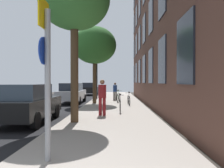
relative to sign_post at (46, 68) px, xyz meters
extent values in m
plane|color=#332D28|center=(-2.29, 11.90, -2.01)|extent=(41.80, 41.80, 0.00)
cube|color=black|center=(-4.39, 11.90, -2.00)|extent=(7.00, 38.00, 0.01)
cube|color=#9E9389|center=(1.21, 11.90, -1.95)|extent=(4.20, 38.00, 0.12)
cube|color=#1E232D|center=(3.53, 2.47, 0.72)|extent=(0.06, 1.70, 2.16)
cube|color=#1E232D|center=(3.53, 6.04, 0.72)|extent=(0.06, 1.70, 2.16)
cube|color=#1E232D|center=(3.53, 9.62, 0.72)|extent=(0.06, 1.70, 2.16)
cube|color=#1E232D|center=(3.53, 13.19, 0.72)|extent=(0.06, 1.70, 2.16)
cube|color=#1E232D|center=(3.53, 16.76, 0.72)|extent=(0.06, 1.70, 2.16)
cube|color=#1E232D|center=(3.53, 20.33, 0.72)|extent=(0.06, 1.70, 2.16)
cube|color=#1E232D|center=(3.53, 23.90, 0.72)|extent=(0.06, 1.70, 2.16)
cube|color=#1E232D|center=(3.53, 9.62, 3.87)|extent=(0.06, 1.70, 2.16)
cube|color=#1E232D|center=(3.53, 13.19, 3.87)|extent=(0.06, 1.70, 2.16)
cube|color=#1E232D|center=(3.53, 16.76, 3.87)|extent=(0.06, 1.70, 2.16)
cube|color=#1E232D|center=(3.53, 20.33, 3.87)|extent=(0.06, 1.70, 2.16)
cube|color=#1E232D|center=(3.53, 23.90, 3.87)|extent=(0.06, 1.70, 2.16)
cube|color=#1E232D|center=(3.53, 16.76, 7.01)|extent=(0.06, 1.70, 2.16)
cube|color=#1E232D|center=(3.53, 20.33, 7.01)|extent=(0.06, 1.70, 2.16)
cube|color=#1E232D|center=(3.53, 23.90, 7.01)|extent=(0.06, 1.70, 2.16)
cylinder|color=gray|center=(0.03, 0.00, -0.34)|extent=(0.12, 0.12, 3.08)
cube|color=yellow|center=(-0.05, 0.00, 1.10)|extent=(0.03, 0.60, 0.60)
cylinder|color=#14339E|center=(-0.05, 0.00, 0.35)|extent=(0.03, 0.56, 0.56)
cylinder|color=black|center=(-0.55, 16.95, -0.14)|extent=(0.12, 0.12, 3.49)
cube|color=black|center=(-0.73, 16.95, 1.16)|extent=(0.20, 0.24, 0.80)
sphere|color=red|center=(-0.84, 16.95, 1.42)|extent=(0.16, 0.16, 0.16)
sphere|color=#523707|center=(-0.84, 16.95, 1.16)|extent=(0.16, 0.16, 0.16)
sphere|color=#083E11|center=(-0.84, 16.95, 0.90)|extent=(0.16, 0.16, 0.16)
cylinder|color=#4C3823|center=(-0.28, 4.42, 0.14)|extent=(0.31, 0.31, 4.05)
cylinder|color=#4C3823|center=(-0.30, 12.34, -0.19)|extent=(0.28, 0.28, 3.39)
ellipsoid|color=#2D6628|center=(-0.30, 12.34, 2.49)|extent=(3.29, 3.29, 2.80)
torus|color=black|center=(1.58, 7.99, -1.54)|extent=(0.04, 0.69, 0.69)
torus|color=black|center=(1.58, 7.04, -1.54)|extent=(0.04, 0.69, 0.69)
cylinder|color=#99999E|center=(1.58, 7.51, -1.35)|extent=(0.05, 0.81, 0.04)
cylinder|color=#99999E|center=(1.58, 7.27, -1.44)|extent=(0.05, 0.49, 0.27)
cylinder|color=#99999E|center=(1.58, 7.37, -1.09)|extent=(0.04, 0.04, 0.28)
cube|color=black|center=(1.58, 7.37, -0.93)|extent=(0.10, 0.24, 0.06)
cylinder|color=#4C4C4C|center=(1.58, 7.99, -1.01)|extent=(0.42, 0.03, 0.03)
torus|color=black|center=(2.21, 11.59, -1.57)|extent=(0.07, 0.64, 0.64)
torus|color=black|center=(2.25, 10.60, -1.57)|extent=(0.07, 0.64, 0.64)
cylinder|color=#99999E|center=(2.23, 11.10, -1.39)|extent=(0.08, 0.84, 0.04)
cylinder|color=#99999E|center=(2.24, 10.85, -1.47)|extent=(0.07, 0.51, 0.28)
cylinder|color=#99999E|center=(2.24, 10.95, -1.15)|extent=(0.04, 0.04, 0.28)
cube|color=black|center=(2.24, 10.95, -0.99)|extent=(0.10, 0.24, 0.06)
cylinder|color=#4C4C4C|center=(2.21, 11.59, -1.07)|extent=(0.42, 0.05, 0.03)
torus|color=black|center=(1.58, 13.96, -1.54)|extent=(0.13, 0.70, 0.70)
torus|color=black|center=(1.44, 12.93, -1.54)|extent=(0.13, 0.70, 0.70)
cylinder|color=#267233|center=(1.51, 13.44, -1.34)|extent=(0.16, 0.88, 0.04)
cylinder|color=#267233|center=(1.48, 13.18, -1.43)|extent=(0.11, 0.53, 0.29)
cylinder|color=#267233|center=(1.49, 13.29, -1.09)|extent=(0.04, 0.04, 0.28)
cube|color=black|center=(1.49, 13.29, -0.93)|extent=(0.10, 0.24, 0.06)
cylinder|color=#4C4C4C|center=(1.58, 13.96, -1.01)|extent=(0.42, 0.08, 0.03)
cylinder|color=maroon|center=(0.61, 6.21, -1.46)|extent=(0.16, 0.16, 0.84)
cylinder|color=maroon|center=(0.80, 6.21, -1.46)|extent=(0.16, 0.16, 0.84)
cylinder|color=maroon|center=(0.71, 6.21, -0.73)|extent=(0.48, 0.48, 0.63)
sphere|color=#936B4C|center=(0.71, 6.21, -0.28)|extent=(0.23, 0.23, 0.23)
cylinder|color=#4C4742|center=(1.14, 15.18, -1.51)|extent=(0.14, 0.14, 0.76)
cylinder|color=#4C4742|center=(1.31, 15.18, -1.51)|extent=(0.14, 0.14, 0.76)
cylinder|color=navy|center=(1.22, 15.18, -0.84)|extent=(0.49, 0.49, 0.57)
sphere|color=brown|center=(1.22, 15.18, -0.44)|extent=(0.21, 0.21, 0.21)
cube|color=black|center=(-2.37, 4.75, -1.33)|extent=(1.88, 4.11, 0.70)
cube|color=#384756|center=(-2.37, 4.55, -0.68)|extent=(1.58, 2.30, 0.60)
cylinder|color=black|center=(-3.23, 6.07, -1.68)|extent=(0.22, 0.64, 0.64)
cylinder|color=black|center=(-1.51, 6.07, -1.68)|extent=(0.22, 0.64, 0.64)
cylinder|color=black|center=(-1.51, 3.44, -1.68)|extent=(0.22, 0.64, 0.64)
cube|color=#B7B7BC|center=(-2.25, 13.54, -1.33)|extent=(1.81, 4.34, 0.70)
cube|color=#1E232D|center=(-2.25, 13.32, -0.68)|extent=(1.50, 2.44, 0.60)
cylinder|color=black|center=(-3.05, 14.92, -1.68)|extent=(0.22, 0.64, 0.64)
cylinder|color=black|center=(-1.46, 14.92, -1.68)|extent=(0.22, 0.64, 0.64)
cylinder|color=black|center=(-3.05, 12.16, -1.68)|extent=(0.22, 0.64, 0.64)
cylinder|color=black|center=(-1.46, 12.16, -1.68)|extent=(0.22, 0.64, 0.64)
cube|color=black|center=(-2.22, 24.88, -1.33)|extent=(1.96, 4.33, 0.70)
cube|color=#1E232D|center=(-2.22, 24.67, -0.68)|extent=(1.60, 2.44, 0.60)
cylinder|color=black|center=(-3.04, 26.25, -1.68)|extent=(0.22, 0.64, 0.64)
cylinder|color=black|center=(-1.40, 26.25, -1.68)|extent=(0.22, 0.64, 0.64)
cylinder|color=black|center=(-3.04, 23.52, -1.68)|extent=(0.22, 0.64, 0.64)
cylinder|color=black|center=(-1.40, 23.52, -1.68)|extent=(0.22, 0.64, 0.64)
camera|label=1|loc=(1.45, -4.52, -0.28)|focal=35.90mm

